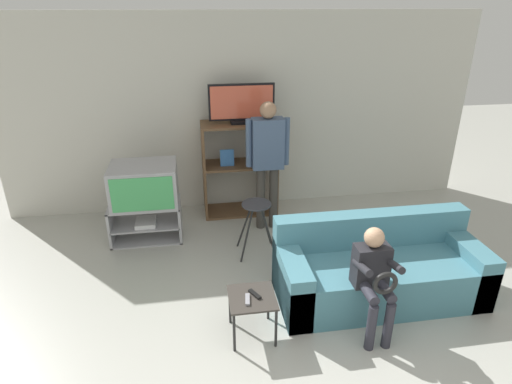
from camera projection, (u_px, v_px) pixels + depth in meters
name	position (u px, v px, depth m)	size (l,w,h in m)	color
wall_back	(243.00, 114.00, 5.74)	(6.40, 0.06, 2.60)	beige
tv_stand	(146.00, 221.00, 5.22)	(0.85, 0.49, 0.47)	#A8A8AD
television_main	(144.00, 184.00, 5.05)	(0.77, 0.60, 0.48)	#9E9EA3
media_shelf	(240.00, 168.00, 5.73)	(0.98, 0.46, 1.26)	brown
television_flat	(242.00, 105.00, 5.37)	(0.84, 0.20, 0.50)	black
folding_stool	(256.00, 214.00, 4.80)	(0.43, 0.37, 0.64)	black
snack_table	(252.00, 302.00, 3.64)	(0.40, 0.40, 0.40)	#38332D
remote_control_black	(255.00, 294.00, 3.63)	(0.04, 0.14, 0.02)	black
remote_control_white	(247.00, 299.00, 3.56)	(0.04, 0.14, 0.02)	gray
couch	(378.00, 271.00, 4.17)	(1.97, 0.80, 0.78)	teal
person_standing_adult	(268.00, 154.00, 5.18)	(0.53, 0.20, 1.63)	#3D3833
person_seated_child	(374.00, 275.00, 3.59)	(0.33, 0.43, 0.98)	#2D2D38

